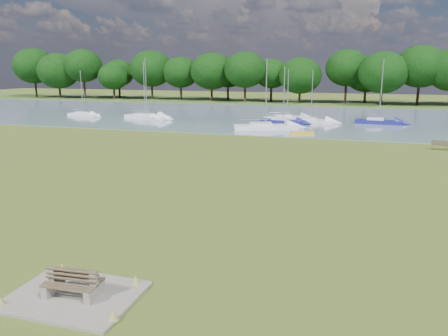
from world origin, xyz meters
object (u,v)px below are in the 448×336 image
(riverbank_bench, at_px, (440,145))
(sailboat_2, at_px, (147,116))
(sailboat_4, at_px, (287,117))
(sailboat_9, at_px, (265,125))
(sailboat_6, at_px, (378,120))
(sailboat_1, at_px, (145,116))
(sailboat_3, at_px, (83,114))
(kayak, at_px, (302,133))
(bench_pair, at_px, (73,284))
(sailboat_8, at_px, (310,120))
(sailboat_5, at_px, (283,120))

(riverbank_bench, height_order, sailboat_2, sailboat_2)
(sailboat_2, height_order, sailboat_4, sailboat_2)
(sailboat_2, height_order, sailboat_9, sailboat_2)
(riverbank_bench, relative_size, sailboat_9, 0.18)
(sailboat_2, distance_m, sailboat_9, 20.11)
(sailboat_6, bearing_deg, sailboat_1, -169.34)
(sailboat_4, bearing_deg, sailboat_9, -118.50)
(sailboat_3, bearing_deg, sailboat_1, 7.86)
(kayak, xyz_separation_m, sailboat_2, (-24.04, 8.75, 0.31))
(bench_pair, distance_m, sailboat_8, 49.82)
(sailboat_3, xyz_separation_m, sailboat_4, (31.22, 4.30, 0.04))
(sailboat_3, relative_size, sailboat_6, 0.82)
(riverbank_bench, distance_m, sailboat_4, 25.83)
(riverbank_bench, bearing_deg, sailboat_2, 168.67)
(bench_pair, height_order, kayak, bench_pair)
(kayak, distance_m, sailboat_4, 13.77)
(sailboat_9, bearing_deg, riverbank_bench, -45.23)
(sailboat_6, distance_m, sailboat_9, 16.67)
(bench_pair, height_order, sailboat_6, sailboat_6)
(riverbank_bench, relative_size, sailboat_4, 0.21)
(riverbank_bench, relative_size, sailboat_8, 0.22)
(sailboat_9, bearing_deg, sailboat_8, 40.90)
(sailboat_2, height_order, sailboat_6, sailboat_2)
(sailboat_8, bearing_deg, sailboat_5, -140.64)
(sailboat_2, relative_size, sailboat_6, 1.03)
(kayak, xyz_separation_m, sailboat_6, (8.67, 12.26, 0.36))
(sailboat_5, xyz_separation_m, sailboat_9, (-1.17, -6.20, 0.02))
(bench_pair, bearing_deg, kayak, 81.59)
(sailboat_2, bearing_deg, kayak, -7.36)
(bench_pair, height_order, sailboat_1, sailboat_1)
(bench_pair, relative_size, sailboat_1, 0.23)
(sailboat_2, bearing_deg, sailboat_1, -135.25)
(sailboat_3, bearing_deg, sailboat_9, -2.46)
(sailboat_4, xyz_separation_m, sailboat_8, (3.64, -2.21, -0.05))
(sailboat_1, distance_m, sailboat_4, 20.87)
(sailboat_5, bearing_deg, sailboat_8, 39.05)
(bench_pair, relative_size, sailboat_8, 0.27)
(kayak, distance_m, sailboat_3, 36.22)
(bench_pair, relative_size, sailboat_3, 0.27)
(sailboat_4, height_order, sailboat_9, sailboat_9)
(sailboat_5, distance_m, sailboat_9, 6.31)
(sailboat_3, height_order, sailboat_4, sailboat_4)
(sailboat_5, bearing_deg, kayak, -60.30)
(sailboat_5, relative_size, sailboat_9, 0.88)
(kayak, distance_m, sailboat_1, 25.74)
(sailboat_3, bearing_deg, riverbank_bench, -7.71)
(sailboat_1, relative_size, sailboat_3, 1.19)
(bench_pair, relative_size, sailboat_4, 0.27)
(sailboat_5, distance_m, sailboat_6, 12.88)
(sailboat_9, bearing_deg, sailboat_5, 59.14)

